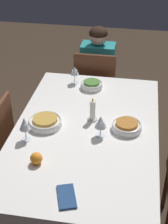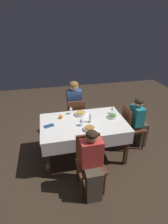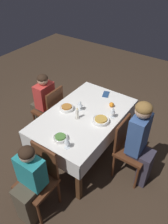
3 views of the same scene
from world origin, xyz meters
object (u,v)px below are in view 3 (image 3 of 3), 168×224
Objects in this scene: bowl_west at (60,138)px; napkin_red_folded at (106,94)px; chair_west at (40,177)px; wine_glass_south at (113,110)px; chair_south at (128,147)px; chair_north at (51,109)px; wine_glass_north at (80,104)px; person_child_red at (43,101)px; wine_glass_west at (67,141)px; person_adult_denim at (141,140)px; orange_fruit at (112,105)px; person_child_teal at (29,183)px; bowl_south at (101,120)px; bowl_north at (67,108)px; dining_table at (84,119)px; candle_centerpiece at (77,114)px.

napkin_red_folded is at bearing 2.30° from bowl_west.
chair_west is 5.45× the size of wine_glass_south.
chair_north is at bearing 88.55° from chair_south.
bowl_west is 0.62m from wine_glass_north.
wine_glass_west is at bearing 57.20° from person_child_red.
person_adult_denim is at bearing -90.00° from chair_south.
person_adult_denim is 0.70m from orange_fruit.
person_child_teal is 1.15m from bowl_south.
orange_fruit is (1.33, -0.16, 0.28)m from chair_west.
bowl_north is 1.08× the size of napkin_red_folded.
wine_glass_west is 2.03× the size of orange_fruit.
wine_glass_south reaches higher than chair_north.
chair_north is 5.91× the size of wine_glass_north.
chair_south is 12.64× the size of orange_fruit.
chair_south is 1.00× the size of chair_north.
dining_table is 0.70m from chair_south.
wine_glass_north is (0.05, 0.10, 0.19)m from dining_table.
chair_west is 1.01m from bowl_north.
bowl_north is at bearing 157.81° from napkin_red_folded.
person_adult_denim is at bearing -80.74° from candle_centerpiece.
candle_centerpiece reaches higher than wine_glass_north.
person_child_teal is 6.22× the size of candle_centerpiece.
person_child_red is 15.34× the size of orange_fruit.
wine_glass_west is at bearing -156.20° from wine_glass_north.
chair_north is at bearing 127.93° from napkin_red_folded.
wine_glass_north is at bearing 13.59° from bowl_west.
bowl_south is 1.36× the size of wine_glass_south.
chair_north is 0.74m from candle_centerpiece.
wine_glass_north reaches higher than dining_table.
napkin_red_folded is at bearing 92.21° from person_child_teal.
person_child_red is at bearing 86.86° from bowl_south.
wine_glass_north is (0.06, 0.37, 0.08)m from bowl_south.
wine_glass_north reaches higher than wine_glass_west.
dining_table is 1.21× the size of person_adult_denim.
person_child_red is 5.94× the size of napkin_red_folded.
person_child_red is (1.02, 0.90, 0.09)m from chair_west.
chair_west reaches higher than orange_fruit.
wine_glass_north reaches higher than chair_north.
orange_fruit is (0.34, 0.60, 0.08)m from person_adult_denim.
chair_west is at bearing 147.91° from chair_south.
chair_south is 1.16m from chair_west.
bowl_west is 0.95× the size of napkin_red_folded.
person_adult_denim is 5.57× the size of bowl_south.
chair_south is 5.24× the size of candle_centerpiece.
orange_fruit reaches higher than bowl_south.
person_adult_denim reaches higher than wine_glass_south.
person_child_teal is 7.38× the size of wine_glass_west.
person_adult_denim is 7.18× the size of bowl_west.
person_child_red is 6.37× the size of candle_centerpiece.
dining_table is 0.60m from napkin_red_folded.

